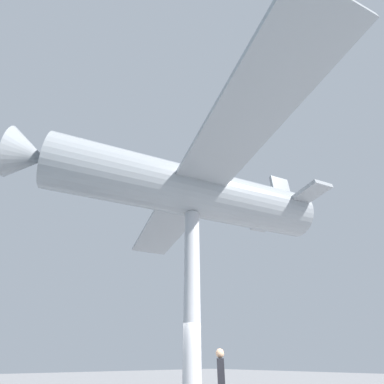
# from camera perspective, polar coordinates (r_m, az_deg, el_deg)

# --- Properties ---
(support_pylon_central) EXTENTS (0.59, 0.59, 6.63)m
(support_pylon_central) POSITION_cam_1_polar(r_m,az_deg,el_deg) (9.69, -0.00, -22.37)
(support_pylon_central) COLOR #B7B7BC
(support_pylon_central) RESTS_ON ground_plane
(suspended_airplane) EXTENTS (15.83, 13.25, 3.26)m
(suspended_airplane) POSITION_cam_1_polar(r_m,az_deg,el_deg) (11.30, -1.45, 0.36)
(suspended_airplane) COLOR #93999E
(suspended_airplane) RESTS_ON support_pylon_central
(visitor_person) EXTENTS (0.44, 0.44, 1.80)m
(visitor_person) POSITION_cam_1_polar(r_m,az_deg,el_deg) (9.91, 6.48, -35.62)
(visitor_person) COLOR #383842
(visitor_person) RESTS_ON ground_plane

